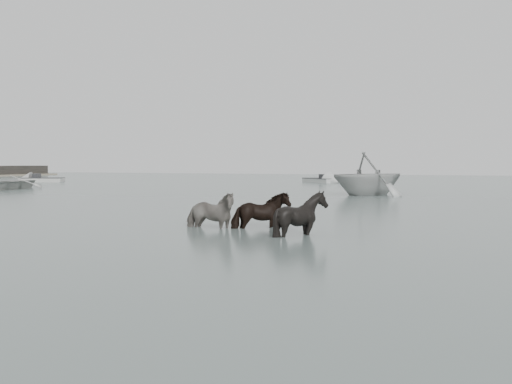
# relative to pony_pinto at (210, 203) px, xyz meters

# --- Properties ---
(ground) EXTENTS (140.00, 140.00, 0.00)m
(ground) POSITION_rel_pony_pinto_xyz_m (-0.70, -1.94, -0.67)
(ground) COLOR #4D5B58
(ground) RESTS_ON ground
(pony_pinto) EXTENTS (1.62, 0.80, 1.34)m
(pony_pinto) POSITION_rel_pony_pinto_xyz_m (0.00, 0.00, 0.00)
(pony_pinto) COLOR black
(pony_pinto) RESTS_ON ground
(pony_dark) EXTENTS (1.58, 1.66, 1.31)m
(pony_dark) POSITION_rel_pony_pinto_xyz_m (1.29, 0.49, -0.02)
(pony_dark) COLOR black
(pony_dark) RESTS_ON ground
(pony_black) EXTENTS (1.53, 1.42, 1.44)m
(pony_black) POSITION_rel_pony_pinto_xyz_m (2.68, -0.50, 0.05)
(pony_black) COLOR black
(pony_black) RESTS_ON ground
(rowboat_lead) EXTENTS (4.51, 5.69, 1.06)m
(rowboat_lead) POSITION_rel_pony_pinto_xyz_m (-21.90, 14.96, -0.14)
(rowboat_lead) COLOR #B5B6B1
(rowboat_lead) RESTS_ON ground
(rowboat_trail) EXTENTS (6.04, 6.13, 2.45)m
(rowboat_trail) POSITION_rel_pony_pinto_xyz_m (1.35, 17.13, 0.55)
(rowboat_trail) COLOR #AEB1AE
(rowboat_trail) RESTS_ON ground
(skiff_outer) EXTENTS (5.04, 3.44, 0.75)m
(skiff_outer) POSITION_rel_pony_pinto_xyz_m (-29.51, 27.41, -0.30)
(skiff_outer) COLOR #ACACA7
(skiff_outer) RESTS_ON ground
(skiff_mid) EXTENTS (5.02, 4.80, 0.75)m
(skiff_mid) POSITION_rel_pony_pinto_xyz_m (-5.66, 34.74, -0.30)
(skiff_mid) COLOR #ACAFAC
(skiff_mid) RESTS_ON ground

